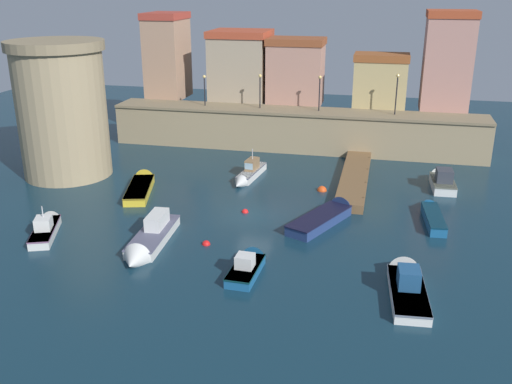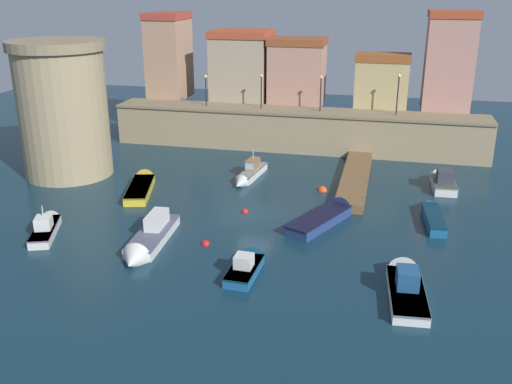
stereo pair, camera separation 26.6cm
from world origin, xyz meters
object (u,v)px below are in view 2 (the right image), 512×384
object	(u,v)px
quay_lamp_2	(321,88)
moored_boat_7	(148,240)
mooring_buoy_2	(322,191)
moored_boat_5	(47,225)
fortress_tower	(63,109)
quay_lamp_3	(398,88)
quay_lamp_0	(206,85)
moored_boat_4	(443,180)
quay_lamp_1	(261,86)
moored_boat_2	(142,185)
moored_boat_8	(432,215)
moored_boat_0	(328,215)
mooring_buoy_0	(206,244)
mooring_buoy_1	(245,212)
moored_boat_3	(248,264)
moored_boat_1	(249,174)
moored_boat_6	(405,281)

from	to	relation	value
quay_lamp_2	moored_boat_7	bearing A→B (deg)	-107.35
mooring_buoy_2	moored_boat_5	bearing A→B (deg)	-144.54
fortress_tower	quay_lamp_3	distance (m)	30.40
quay_lamp_0	moored_boat_4	distance (m)	25.22
quay_lamp_0	quay_lamp_1	bearing A→B (deg)	0.00
fortress_tower	moored_boat_2	distance (m)	9.75
quay_lamp_3	mooring_buoy_2	world-z (taller)	quay_lamp_3
fortress_tower	moored_boat_5	size ratio (longest dim) A/B	1.97
mooring_buoy_2	moored_boat_8	bearing A→B (deg)	-26.64
quay_lamp_0	mooring_buoy_2	world-z (taller)	quay_lamp_0
quay_lamp_2	moored_boat_0	bearing A→B (deg)	-80.50
moored_boat_2	mooring_buoy_2	distance (m)	14.79
moored_boat_4	mooring_buoy_0	size ratio (longest dim) A/B	9.70
mooring_buoy_0	mooring_buoy_1	world-z (taller)	mooring_buoy_0
quay_lamp_1	moored_boat_5	distance (m)	26.51
fortress_tower	quay_lamp_3	world-z (taller)	fortress_tower
fortress_tower	quay_lamp_0	world-z (taller)	fortress_tower
moored_boat_3	moored_boat_8	distance (m)	15.14
quay_lamp_1	moored_boat_2	size ratio (longest dim) A/B	0.45
quay_lamp_0	mooring_buoy_1	distance (m)	20.57
fortress_tower	moored_boat_8	xyz separation A→B (m)	(30.64, -3.47, -5.44)
moored_boat_8	mooring_buoy_0	bearing A→B (deg)	112.90
quay_lamp_3	mooring_buoy_2	bearing A→B (deg)	-114.87
fortress_tower	quay_lamp_2	size ratio (longest dim) A/B	3.34
moored_boat_5	moored_boat_0	bearing A→B (deg)	-92.26
quay_lamp_1	moored_boat_7	world-z (taller)	quay_lamp_1
quay_lamp_3	quay_lamp_2	bearing A→B (deg)	180.00
fortress_tower	quay_lamp_1	bearing A→B (deg)	40.71
moored_boat_0	moored_boat_2	distance (m)	15.94
moored_boat_0	moored_boat_7	world-z (taller)	moored_boat_7
mooring_buoy_2	moored_boat_4	bearing A→B (deg)	19.57
moored_boat_1	moored_boat_6	distance (m)	20.72
quay_lamp_3	moored_boat_3	world-z (taller)	quay_lamp_3
moored_boat_2	quay_lamp_1	bearing A→B (deg)	-40.07
moored_boat_5	mooring_buoy_2	bearing A→B (deg)	-75.57
moored_boat_1	moored_boat_7	size ratio (longest dim) A/B	0.84
quay_lamp_1	quay_lamp_2	size ratio (longest dim) A/B	0.98
moored_boat_3	mooring_buoy_2	bearing A→B (deg)	-7.95
moored_boat_1	moored_boat_6	world-z (taller)	moored_boat_1
quay_lamp_2	moored_boat_8	xyz separation A→B (m)	(10.22, -15.93, -5.95)
moored_boat_7	quay_lamp_2	bearing A→B (deg)	159.04
moored_boat_1	moored_boat_2	world-z (taller)	moored_boat_1
quay_lamp_0	moored_boat_7	size ratio (longest dim) A/B	0.41
quay_lamp_0	moored_boat_1	xyz separation A→B (m)	(7.06, -10.21, -5.65)
moored_boat_6	mooring_buoy_1	world-z (taller)	moored_boat_6
moored_boat_1	moored_boat_6	xyz separation A→B (m)	(12.91, -16.20, -0.07)
quay_lamp_3	moored_boat_4	world-z (taller)	quay_lamp_3
moored_boat_0	mooring_buoy_1	xyz separation A→B (m)	(-6.12, 0.13, -0.40)
moored_boat_6	moored_boat_7	bearing A→B (deg)	79.73
mooring_buoy_2	moored_boat_0	bearing A→B (deg)	-79.53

